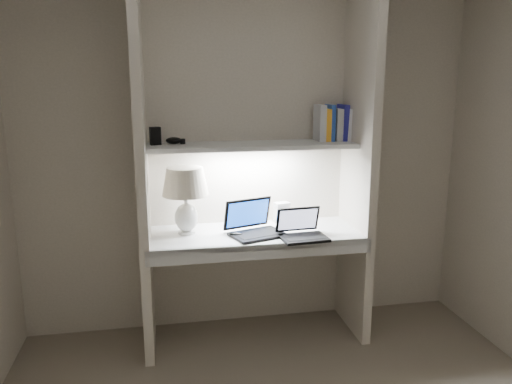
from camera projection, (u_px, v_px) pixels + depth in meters
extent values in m
cube|color=beige|center=(248.00, 156.00, 3.56)|extent=(3.20, 0.01, 2.50)
cube|color=beige|center=(142.00, 166.00, 3.17)|extent=(0.06, 0.55, 2.50)
cube|color=beige|center=(359.00, 159.00, 3.43)|extent=(0.06, 0.55, 2.50)
cube|color=white|center=(255.00, 235.00, 3.41)|extent=(1.40, 0.55, 0.04)
cube|color=silver|center=(262.00, 251.00, 3.16)|extent=(1.46, 0.03, 0.10)
cube|color=silver|center=(252.00, 146.00, 3.37)|extent=(1.40, 0.36, 0.03)
cube|color=white|center=(252.00, 149.00, 3.37)|extent=(0.60, 0.04, 0.02)
cylinder|color=white|center=(187.00, 232.00, 3.36)|extent=(0.11, 0.11, 0.02)
ellipsoid|color=white|center=(186.00, 217.00, 3.34)|extent=(0.15, 0.15, 0.19)
cylinder|color=white|center=(186.00, 201.00, 3.32)|extent=(0.02, 0.02, 0.08)
sphere|color=#FFD899|center=(185.00, 189.00, 3.30)|extent=(0.05, 0.05, 0.05)
cube|color=black|center=(258.00, 235.00, 3.31)|extent=(0.40, 0.33, 0.02)
cube|color=black|center=(258.00, 233.00, 3.31)|extent=(0.33, 0.25, 0.00)
cube|color=black|center=(247.00, 213.00, 3.41)|extent=(0.34, 0.17, 0.21)
cube|color=blue|center=(248.00, 213.00, 3.40)|extent=(0.30, 0.14, 0.17)
cube|color=black|center=(304.00, 238.00, 3.24)|extent=(0.31, 0.23, 0.02)
cube|color=black|center=(304.00, 237.00, 3.24)|extent=(0.26, 0.16, 0.00)
cube|color=black|center=(298.00, 219.00, 3.34)|extent=(0.30, 0.08, 0.17)
cube|color=#ABB0D2|center=(298.00, 219.00, 3.33)|extent=(0.26, 0.07, 0.14)
cube|color=silver|center=(282.00, 212.00, 3.62)|extent=(0.12, 0.10, 0.15)
ellipsoid|color=black|center=(236.00, 234.00, 3.30)|extent=(0.11, 0.08, 0.04)
torus|color=black|center=(302.00, 226.00, 3.51)|extent=(0.10, 0.10, 0.01)
cube|color=#D4E430|center=(185.00, 233.00, 3.38)|extent=(0.09, 0.09, 0.00)
cube|color=white|center=(346.00, 124.00, 3.53)|extent=(0.04, 0.17, 0.22)
cube|color=#262596|center=(342.00, 122.00, 3.52)|extent=(0.05, 0.17, 0.25)
cube|color=#B0B1AD|center=(336.00, 125.00, 3.51)|extent=(0.05, 0.17, 0.22)
cube|color=#274DAA|center=(330.00, 123.00, 3.50)|extent=(0.03, 0.17, 0.25)
cube|color=#F8A423|center=(325.00, 125.00, 3.50)|extent=(0.04, 0.17, 0.22)
cube|color=silver|center=(320.00, 123.00, 3.49)|extent=(0.05, 0.17, 0.25)
cube|color=black|center=(155.00, 136.00, 3.28)|extent=(0.08, 0.06, 0.12)
ellipsoid|color=black|center=(174.00, 141.00, 3.32)|extent=(0.12, 0.09, 0.05)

